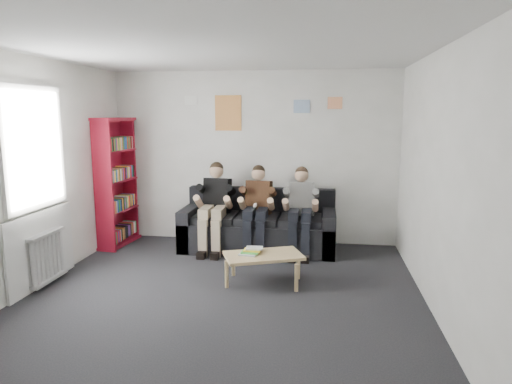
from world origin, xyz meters
TOP-DOWN VIEW (x-y plane):
  - room_shell at (0.00, 0.00)m, footprint 5.00×5.00m
  - sofa at (0.15, 2.06)m, footprint 2.30×0.94m
  - bookshelf at (-2.07, 1.98)m, footprint 0.30×0.89m
  - coffee_table at (0.41, 0.62)m, footprint 0.92×0.50m
  - game_cases at (0.25, 0.62)m, footprint 0.27×0.25m
  - person_left at (-0.50, 1.86)m, footprint 0.39×0.84m
  - person_middle at (0.15, 1.86)m, footprint 0.37×0.80m
  - person_right at (0.79, 1.86)m, footprint 0.37×0.79m
  - radiator at (-2.15, 0.20)m, footprint 0.10×0.64m
  - window at (-2.22, 0.20)m, footprint 0.05×1.30m
  - poster_large at (-0.40, 2.49)m, footprint 0.42×0.01m
  - poster_blue at (0.75, 2.49)m, footprint 0.25×0.01m
  - poster_pink at (1.25, 2.49)m, footprint 0.22×0.01m
  - poster_sign at (-1.00, 2.49)m, footprint 0.20×0.01m

SIDE VIEW (x-z plane):
  - sofa at x=0.15m, z-range -0.12..0.76m
  - coffee_table at x=0.41m, z-range 0.14..0.51m
  - radiator at x=-2.15m, z-range 0.05..0.65m
  - game_cases at x=0.25m, z-range 0.37..0.43m
  - person_right at x=0.79m, z-range 0.01..1.29m
  - person_middle at x=0.15m, z-range 0.01..1.30m
  - person_left at x=-0.50m, z-range 0.00..1.33m
  - bookshelf at x=-2.07m, z-range 0.00..1.98m
  - window at x=-2.22m, z-range -0.15..2.21m
  - room_shell at x=0.00m, z-range -1.15..3.85m
  - poster_large at x=-0.40m, z-range 1.77..2.32m
  - poster_blue at x=0.75m, z-range 2.05..2.25m
  - poster_pink at x=1.25m, z-range 2.11..2.29m
  - poster_sign at x=-1.00m, z-range 2.18..2.32m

